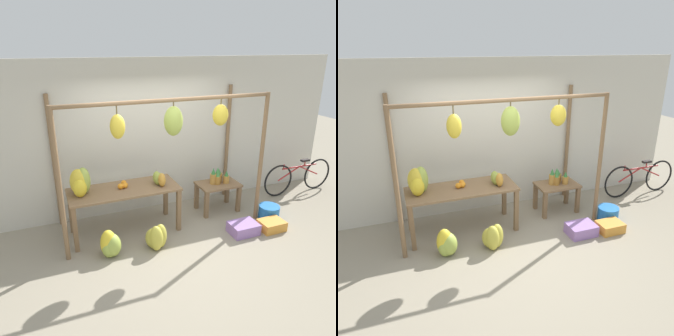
% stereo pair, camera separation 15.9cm
% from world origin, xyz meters
% --- Properties ---
extents(ground_plane, '(20.00, 20.00, 0.00)m').
position_xyz_m(ground_plane, '(0.00, 0.00, 0.00)').
color(ground_plane, gray).
extents(shop_wall_back, '(8.00, 0.08, 2.80)m').
position_xyz_m(shop_wall_back, '(0.00, 1.59, 1.40)').
color(shop_wall_back, beige).
rests_on(shop_wall_back, ground_plane).
extents(stall_awning, '(3.39, 1.27, 2.28)m').
position_xyz_m(stall_awning, '(0.03, 0.60, 1.68)').
color(stall_awning, brown).
rests_on(stall_awning, ground_plane).
extents(display_table_main, '(1.80, 0.71, 0.79)m').
position_xyz_m(display_table_main, '(-0.66, 0.85, 0.68)').
color(display_table_main, brown).
rests_on(display_table_main, ground_plane).
extents(display_table_side, '(0.78, 0.51, 0.55)m').
position_xyz_m(display_table_side, '(1.17, 0.95, 0.43)').
color(display_table_side, brown).
rests_on(display_table_side, ground_plane).
extents(banana_pile_on_table, '(0.37, 0.39, 0.43)m').
position_xyz_m(banana_pile_on_table, '(-1.33, 0.88, 0.99)').
color(banana_pile_on_table, '#9EB247').
rests_on(banana_pile_on_table, display_table_main).
extents(orange_pile, '(0.18, 0.21, 0.09)m').
position_xyz_m(orange_pile, '(-0.65, 0.90, 0.83)').
color(orange_pile, orange).
rests_on(orange_pile, display_table_main).
extents(pineapple_cluster, '(0.36, 0.25, 0.31)m').
position_xyz_m(pineapple_cluster, '(1.18, 0.97, 0.67)').
color(pineapple_cluster, olive).
rests_on(pineapple_cluster, display_table_side).
extents(banana_pile_ground_left, '(0.39, 0.40, 0.44)m').
position_xyz_m(banana_pile_ground_left, '(-1.06, 0.23, 0.19)').
color(banana_pile_ground_left, '#9EB247').
rests_on(banana_pile_ground_left, ground_plane).
extents(banana_pile_ground_right, '(0.39, 0.40, 0.42)m').
position_xyz_m(banana_pile_ground_right, '(-0.35, 0.17, 0.19)').
color(banana_pile_ground_right, gold).
rests_on(banana_pile_ground_right, ground_plane).
extents(fruit_crate_white, '(0.47, 0.35, 0.19)m').
position_xyz_m(fruit_crate_white, '(1.17, 0.04, 0.09)').
color(fruit_crate_white, '#9970B7').
rests_on(fruit_crate_white, ground_plane).
extents(blue_bucket, '(0.37, 0.37, 0.25)m').
position_xyz_m(blue_bucket, '(1.89, 0.31, 0.12)').
color(blue_bucket, blue).
rests_on(blue_bucket, ground_plane).
extents(parked_bicycle, '(1.73, 0.08, 0.73)m').
position_xyz_m(parked_bicycle, '(3.17, 1.02, 0.36)').
color(parked_bicycle, black).
rests_on(parked_bicycle, ground_plane).
extents(papaya_pile, '(0.21, 0.34, 0.24)m').
position_xyz_m(papaya_pile, '(-0.07, 0.79, 0.90)').
color(papaya_pile, gold).
rests_on(papaya_pile, display_table_main).
extents(fruit_crate_purple, '(0.42, 0.32, 0.17)m').
position_xyz_m(fruit_crate_purple, '(1.68, -0.04, 0.08)').
color(fruit_crate_purple, orange).
rests_on(fruit_crate_purple, ground_plane).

